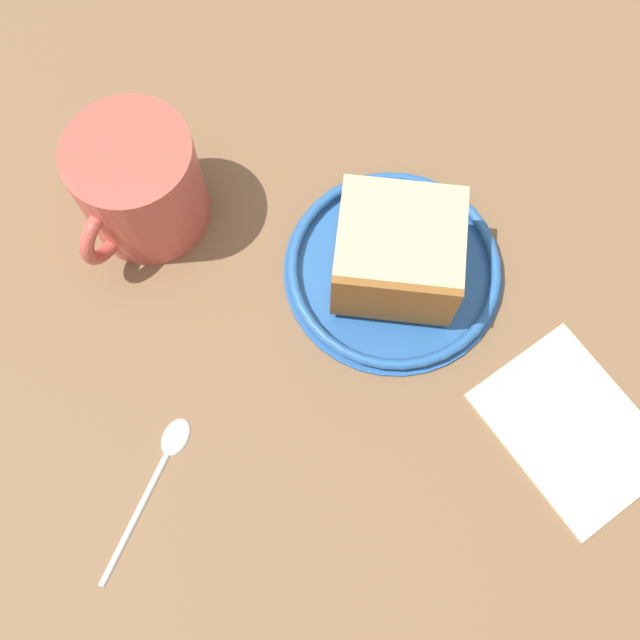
# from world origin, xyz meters

# --- Properties ---
(ground_plane) EXTENTS (1.16, 1.16, 0.03)m
(ground_plane) POSITION_xyz_m (0.00, 0.00, -0.02)
(ground_plane) COLOR brown
(small_plate) EXTENTS (0.18, 0.18, 0.01)m
(small_plate) POSITION_xyz_m (-0.10, 0.01, 0.01)
(small_plate) COLOR #26599E
(small_plate) RESTS_ON ground_plane
(cake_slice) EXTENTS (0.12, 0.12, 0.07)m
(cake_slice) POSITION_xyz_m (-0.10, 0.01, 0.04)
(cake_slice) COLOR brown
(cake_slice) RESTS_ON small_plate
(tea_mug) EXTENTS (0.11, 0.11, 0.10)m
(tea_mug) POSITION_xyz_m (0.08, -0.09, 0.05)
(tea_mug) COLOR #BF4C3F
(tea_mug) RESTS_ON ground_plane
(teaspoon) EXTENTS (0.09, 0.11, 0.01)m
(teaspoon) POSITION_xyz_m (0.11, 0.12, 0.00)
(teaspoon) COLOR silver
(teaspoon) RESTS_ON ground_plane
(folded_napkin) EXTENTS (0.14, 0.16, 0.01)m
(folded_napkin) POSITION_xyz_m (-0.19, 0.17, 0.00)
(folded_napkin) COLOR beige
(folded_napkin) RESTS_ON ground_plane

